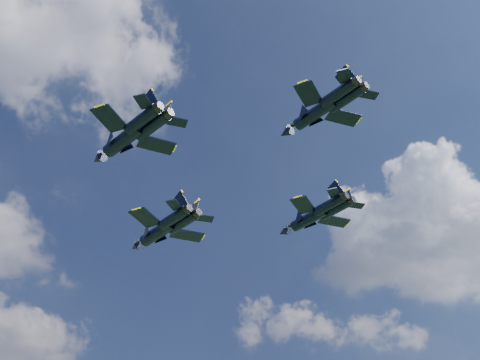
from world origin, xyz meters
name	(u,v)px	position (x,y,z in m)	size (l,w,h in m)	color
jet_lead	(156,233)	(-1.28, 18.66, 64.88)	(13.41, 17.83, 4.20)	black
jet_left	(122,141)	(-13.97, 0.27, 65.66)	(12.20, 16.45, 3.87)	black
jet_right	(307,219)	(17.64, 3.95, 65.32)	(11.81, 15.67, 3.69)	black
jet_slot	(312,115)	(4.89, -15.72, 66.06)	(10.74, 14.29, 3.37)	black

